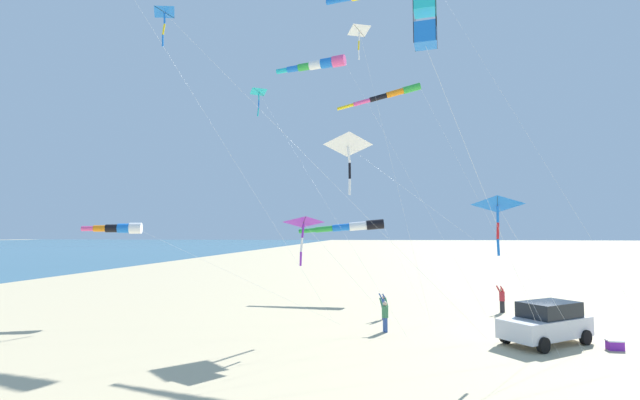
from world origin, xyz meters
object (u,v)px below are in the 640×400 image
(person_child_green_jacket, at_px, (384,305))
(kite_delta_yellow_midlevel, at_px, (360,32))
(kite_delta_long_streamer_right, at_px, (259,92))
(kite_windsock_small_distant, at_px, (319,64))
(parked_car, at_px, (546,322))
(kite_delta_rainbow_low_near, at_px, (166,14))
(kite_windsock_magenta_far_left, at_px, (390,95))
(kite_windsock_long_streamer_left, at_px, (120,228))
(kite_delta_black_fish_shape, at_px, (304,223))
(cooler_box, at_px, (615,345))
(kite_delta_purple_drifting, at_px, (348,146))
(person_adult_flyer, at_px, (502,298))
(kite_box_green_low_center, at_px, (425,19))
(kite_delta_teal_far_right, at_px, (498,205))
(person_child_grey_jacket, at_px, (385,314))
(kite_windsock_checkered_midright, at_px, (353,227))

(person_child_green_jacket, xyz_separation_m, kite_delta_yellow_midlevel, (-1.23, -1.01, 16.02))
(kite_delta_long_streamer_right, distance_m, kite_windsock_small_distant, 6.22)
(parked_car, xyz_separation_m, kite_delta_rainbow_low_near, (-17.18, -2.91, 14.24))
(person_child_green_jacket, xyz_separation_m, kite_windsock_magenta_far_left, (0.51, -0.42, 12.34))
(kite_windsock_long_streamer_left, bearing_deg, kite_delta_black_fish_shape, -21.34)
(kite_windsock_long_streamer_left, bearing_deg, cooler_box, -9.24)
(parked_car, distance_m, kite_delta_purple_drifting, 13.60)
(person_adult_flyer, relative_size, kite_windsock_long_streamer_left, 0.11)
(kite_delta_long_streamer_right, distance_m, kite_delta_rainbow_low_near, 14.58)
(kite_windsock_small_distant, bearing_deg, kite_delta_black_fish_shape, -86.15)
(parked_car, xyz_separation_m, kite_delta_long_streamer_right, (-16.92, 11.63, 15.24))
(kite_box_green_low_center, xyz_separation_m, kite_delta_purple_drifting, (-3.31, 11.98, -1.46))
(kite_windsock_magenta_far_left, xyz_separation_m, kite_delta_yellow_midlevel, (-1.74, -0.59, 3.68))
(parked_car, bearing_deg, person_adult_flyer, 89.15)
(kite_box_green_low_center, xyz_separation_m, kite_windsock_small_distant, (-5.67, 16.49, 5.40))
(kite_delta_teal_far_right, distance_m, kite_delta_rainbow_low_near, 17.10)
(person_child_green_jacket, xyz_separation_m, kite_windsock_small_distant, (-4.34, 3.85, 16.14))
(person_child_grey_jacket, height_order, kite_delta_black_fish_shape, kite_delta_black_fish_shape)
(kite_windsock_long_streamer_left, relative_size, kite_windsock_checkered_midright, 1.72)
(kite_windsock_magenta_far_left, relative_size, kite_windsock_long_streamer_left, 0.87)
(parked_car, distance_m, cooler_box, 2.69)
(kite_windsock_long_streamer_left, bearing_deg, kite_windsock_checkered_midright, 34.85)
(person_child_green_jacket, bearing_deg, kite_delta_teal_far_right, -58.89)
(kite_delta_teal_far_right, height_order, kite_delta_rainbow_low_near, kite_delta_rainbow_low_near)
(kite_delta_long_streamer_right, bearing_deg, kite_windsock_magenta_far_left, -36.08)
(kite_windsock_small_distant, bearing_deg, kite_windsock_long_streamer_left, -156.74)
(cooler_box, bearing_deg, kite_delta_yellow_midlevel, 158.49)
(kite_box_green_low_center, distance_m, kite_windsock_long_streamer_left, 21.70)
(person_child_green_jacket, bearing_deg, parked_car, -32.64)
(kite_delta_yellow_midlevel, bearing_deg, parked_car, -23.18)
(kite_delta_black_fish_shape, xyz_separation_m, kite_delta_purple_drifting, (1.69, 5.30, 4.63))
(person_adult_flyer, height_order, kite_delta_teal_far_right, kite_delta_teal_far_right)
(kite_windsock_small_distant, bearing_deg, person_child_grey_jacket, -58.50)
(person_adult_flyer, distance_m, kite_delta_purple_drifting, 13.65)
(person_child_grey_jacket, height_order, kite_windsock_small_distant, kite_windsock_small_distant)
(person_child_green_jacket, distance_m, kite_delta_long_streamer_right, 19.46)
(kite_windsock_magenta_far_left, xyz_separation_m, kite_windsock_small_distant, (-4.85, 4.27, 3.79))
(kite_delta_black_fish_shape, xyz_separation_m, kite_windsock_small_distant, (-0.66, 9.81, 11.48))
(kite_windsock_long_streamer_left, bearing_deg, kite_delta_purple_drifting, 2.02)
(kite_delta_black_fish_shape, distance_m, kite_delta_purple_drifting, 7.24)
(person_child_grey_jacket, distance_m, kite_delta_rainbow_low_near, 17.93)
(parked_car, bearing_deg, kite_box_green_low_center, -126.55)
(person_child_grey_jacket, relative_size, kite_windsock_magenta_far_left, 0.12)
(cooler_box, distance_m, kite_delta_purple_drifting, 16.04)
(cooler_box, bearing_deg, kite_delta_rainbow_low_near, -173.57)
(kite_windsock_long_streamer_left, bearing_deg, kite_box_green_low_center, -33.57)
(kite_box_green_low_center, xyz_separation_m, kite_delta_yellow_midlevel, (-2.56, 11.63, 5.28))
(person_child_green_jacket, relative_size, kite_delta_black_fish_shape, 0.26)
(parked_car, bearing_deg, kite_delta_yellow_midlevel, 156.82)
(person_child_green_jacket, height_order, kite_delta_yellow_midlevel, kite_delta_yellow_midlevel)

